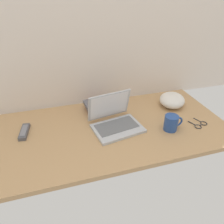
% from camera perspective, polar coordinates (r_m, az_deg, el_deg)
% --- Properties ---
extents(desk, '(1.60, 0.76, 0.03)m').
position_cam_1_polar(desk, '(1.40, -1.15, -4.87)').
color(desk, tan).
rests_on(desk, ground).
extents(laptop, '(0.35, 0.31, 0.21)m').
position_cam_1_polar(laptop, '(1.39, 0.73, -2.22)').
color(laptop, '#B2B5BA').
rests_on(laptop, desk).
extents(coffee_mug, '(0.13, 0.09, 0.10)m').
position_cam_1_polar(coffee_mug, '(1.40, 15.88, -2.80)').
color(coffee_mug, '#26478C').
rests_on(coffee_mug, desk).
extents(remote_control_near, '(0.07, 0.16, 0.02)m').
position_cam_1_polar(remote_control_near, '(1.45, -22.77, -4.96)').
color(remote_control_near, '#4C4C51').
rests_on(remote_control_near, desk).
extents(eyeglasses, '(0.12, 0.13, 0.01)m').
position_cam_1_polar(eyeglasses, '(1.54, 22.94, -3.18)').
color(eyeglasses, '#333338').
rests_on(eyeglasses, desk).
extents(book_stack, '(0.22, 0.19, 0.06)m').
position_cam_1_polar(book_stack, '(1.58, -3.67, 1.77)').
color(book_stack, '#8C4C8C').
rests_on(book_stack, desk).
extents(cushion, '(0.27, 0.29, 0.10)m').
position_cam_1_polar(cushion, '(1.68, 16.05, 3.16)').
color(cushion, silver).
rests_on(cushion, desk).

